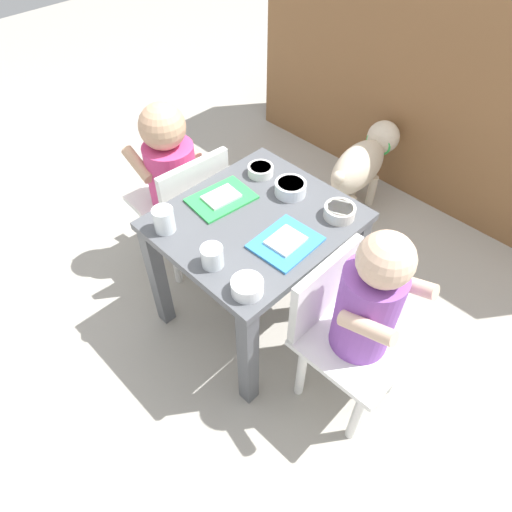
{
  "coord_description": "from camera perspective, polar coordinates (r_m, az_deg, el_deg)",
  "views": [
    {
      "loc": [
        0.7,
        -0.69,
        1.35
      ],
      "look_at": [
        0.0,
        0.0,
        0.3
      ],
      "focal_mm": 31.8,
      "sensor_mm": 36.0,
      "label": 1
    }
  ],
  "objects": [
    {
      "name": "cereal_bowl_right_side",
      "position": [
        1.12,
        -1.11,
        -3.85
      ],
      "size": [
        0.08,
        0.08,
        0.04
      ],
      "color": "white",
      "rests_on": "dining_table"
    },
    {
      "name": "food_tray_right",
      "position": [
        1.25,
        3.76,
        1.75
      ],
      "size": [
        0.15,
        0.18,
        0.02
      ],
      "color": "#388CD8",
      "rests_on": "dining_table"
    },
    {
      "name": "water_cup_right",
      "position": [
        1.29,
        -11.47,
        4.33
      ],
      "size": [
        0.06,
        0.06,
        0.07
      ],
      "color": "white",
      "rests_on": "dining_table"
    },
    {
      "name": "seated_child_right",
      "position": [
        1.18,
        13.3,
        -6.39
      ],
      "size": [
        0.29,
        0.29,
        0.69
      ],
      "color": "white",
      "rests_on": "ground"
    },
    {
      "name": "veggie_bowl_near",
      "position": [
        1.4,
        4.36,
        8.56
      ],
      "size": [
        0.1,
        0.1,
        0.04
      ],
      "color": "white",
      "rests_on": "dining_table"
    },
    {
      "name": "kitchen_cabinet_back",
      "position": [
        2.17,
        23.35,
        18.54
      ],
      "size": [
        1.82,
        0.33,
        0.89
      ],
      "primitive_type": "cube",
      "color": "brown",
      "rests_on": "ground"
    },
    {
      "name": "cereal_bowl_left_side",
      "position": [
        1.48,
        0.58,
        10.77
      ],
      "size": [
        0.08,
        0.08,
        0.03
      ],
      "color": "white",
      "rests_on": "dining_table"
    },
    {
      "name": "seated_child_left",
      "position": [
        1.6,
        -10.34,
        10.56
      ],
      "size": [
        0.3,
        0.3,
        0.66
      ],
      "color": "white",
      "rests_on": "ground"
    },
    {
      "name": "ground_plane",
      "position": [
        1.67,
        0.0,
        -7.08
      ],
      "size": [
        7.0,
        7.0,
        0.0
      ],
      "primitive_type": "plane",
      "color": "#9E998E"
    },
    {
      "name": "dining_table",
      "position": [
        1.39,
        0.0,
        2.01
      ],
      "size": [
        0.48,
        0.55,
        0.46
      ],
      "color": "#515459",
      "rests_on": "ground"
    },
    {
      "name": "dog",
      "position": [
        2.0,
        13.32,
        11.44
      ],
      "size": [
        0.18,
        0.46,
        0.35
      ],
      "color": "beige",
      "rests_on": "ground"
    },
    {
      "name": "food_tray_left",
      "position": [
        1.39,
        -4.37,
        7.25
      ],
      "size": [
        0.15,
        0.2,
        0.02
      ],
      "color": "green",
      "rests_on": "dining_table"
    },
    {
      "name": "water_cup_left",
      "position": [
        1.18,
        -5.51,
        -0.17
      ],
      "size": [
        0.06,
        0.06,
        0.06
      ],
      "color": "white",
      "rests_on": "dining_table"
    },
    {
      "name": "veggie_bowl_far",
      "position": [
        1.34,
        10.48,
        5.54
      ],
      "size": [
        0.09,
        0.09,
        0.04
      ],
      "color": "silver",
      "rests_on": "dining_table"
    }
  ]
}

